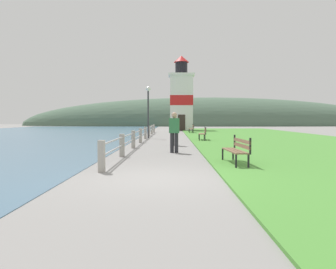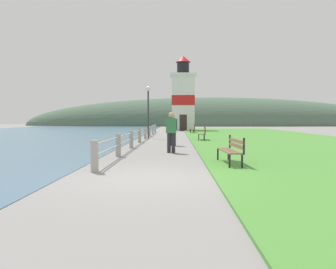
{
  "view_description": "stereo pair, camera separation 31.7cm",
  "coord_description": "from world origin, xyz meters",
  "px_view_note": "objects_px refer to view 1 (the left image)",
  "views": [
    {
      "loc": [
        0.42,
        -8.12,
        1.51
      ],
      "look_at": [
        0.1,
        16.66,
        0.3
      ],
      "focal_mm": 35.0,
      "sensor_mm": 36.0,
      "label": 1
    },
    {
      "loc": [
        0.74,
        -8.12,
        1.51
      ],
      "look_at": [
        0.1,
        16.66,
        0.3
      ],
      "focal_mm": 35.0,
      "sensor_mm": 36.0,
      "label": 2
    }
  ],
  "objects_px": {
    "park_bench_midway": "(203,133)",
    "park_bench_far": "(192,128)",
    "person_by_railing": "(174,131)",
    "person_strolling": "(174,129)",
    "lamp_post": "(148,102)",
    "lighthouse": "(181,99)",
    "park_bench_near": "(237,149)"
  },
  "relations": [
    {
      "from": "park_bench_far",
      "to": "lamp_post",
      "type": "bearing_deg",
      "value": 66.73
    },
    {
      "from": "person_by_railing",
      "to": "lamp_post",
      "type": "distance_m",
      "value": 10.96
    },
    {
      "from": "park_bench_midway",
      "to": "person_by_railing",
      "type": "bearing_deg",
      "value": 79.15
    },
    {
      "from": "lamp_post",
      "to": "park_bench_midway",
      "type": "bearing_deg",
      "value": -35.03
    },
    {
      "from": "lighthouse",
      "to": "lamp_post",
      "type": "bearing_deg",
      "value": -100.04
    },
    {
      "from": "person_strolling",
      "to": "lamp_post",
      "type": "bearing_deg",
      "value": -10.12
    },
    {
      "from": "park_bench_near",
      "to": "park_bench_far",
      "type": "relative_size",
      "value": 1.04
    },
    {
      "from": "person_strolling",
      "to": "person_by_railing",
      "type": "xyz_separation_m",
      "value": [
        -0.03,
        -3.82,
        0.03
      ]
    },
    {
      "from": "park_bench_far",
      "to": "lighthouse",
      "type": "height_order",
      "value": "lighthouse"
    },
    {
      "from": "park_bench_far",
      "to": "lamp_post",
      "type": "relative_size",
      "value": 0.47
    },
    {
      "from": "lighthouse",
      "to": "lamp_post",
      "type": "distance_m",
      "value": 17.21
    },
    {
      "from": "person_strolling",
      "to": "lighthouse",
      "type": "bearing_deg",
      "value": -28.65
    },
    {
      "from": "park_bench_midway",
      "to": "lamp_post",
      "type": "xyz_separation_m",
      "value": [
        -3.95,
        2.77,
        2.2
      ]
    },
    {
      "from": "park_bench_far",
      "to": "lighthouse",
      "type": "distance_m",
      "value": 8.91
    },
    {
      "from": "park_bench_midway",
      "to": "person_by_railing",
      "type": "xyz_separation_m",
      "value": [
        -2.02,
        -7.87,
        0.43
      ]
    },
    {
      "from": "park_bench_near",
      "to": "park_bench_far",
      "type": "height_order",
      "value": "same"
    },
    {
      "from": "park_bench_near",
      "to": "park_bench_far",
      "type": "distance_m",
      "value": 23.23
    },
    {
      "from": "park_bench_midway",
      "to": "park_bench_far",
      "type": "bearing_deg",
      "value": -86.04
    },
    {
      "from": "park_bench_midway",
      "to": "person_strolling",
      "type": "relative_size",
      "value": 0.97
    },
    {
      "from": "park_bench_near",
      "to": "park_bench_far",
      "type": "xyz_separation_m",
      "value": [
        -0.08,
        23.23,
        -0.0
      ]
    },
    {
      "from": "lamp_post",
      "to": "person_strolling",
      "type": "bearing_deg",
      "value": -73.95
    },
    {
      "from": "person_by_railing",
      "to": "lamp_post",
      "type": "bearing_deg",
      "value": 16.34
    },
    {
      "from": "park_bench_near",
      "to": "park_bench_far",
      "type": "bearing_deg",
      "value": -93.16
    },
    {
      "from": "person_strolling",
      "to": "lamp_post",
      "type": "relative_size",
      "value": 0.44
    },
    {
      "from": "park_bench_near",
      "to": "lamp_post",
      "type": "relative_size",
      "value": 0.49
    },
    {
      "from": "lighthouse",
      "to": "person_strolling",
      "type": "distance_m",
      "value": 23.94
    },
    {
      "from": "park_bench_midway",
      "to": "lamp_post",
      "type": "height_order",
      "value": "lamp_post"
    },
    {
      "from": "park_bench_near",
      "to": "park_bench_midway",
      "type": "xyz_separation_m",
      "value": [
        0.01,
        11.7,
        -0.0
      ]
    },
    {
      "from": "lighthouse",
      "to": "park_bench_near",
      "type": "bearing_deg",
      "value": -88.27
    },
    {
      "from": "person_strolling",
      "to": "person_by_railing",
      "type": "distance_m",
      "value": 3.82
    },
    {
      "from": "park_bench_near",
      "to": "person_strolling",
      "type": "bearing_deg",
      "value": -78.85
    },
    {
      "from": "person_by_railing",
      "to": "park_bench_far",
      "type": "bearing_deg",
      "value": 0.38
    }
  ]
}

